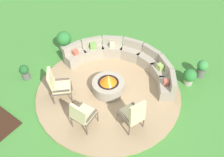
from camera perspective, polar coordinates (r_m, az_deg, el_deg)
name	(u,v)px	position (r m, az deg, el deg)	size (l,w,h in m)	color
ground_plane	(108,92)	(7.86, -0.86, -3.16)	(24.00, 24.00, 0.00)	#478C38
patio_circle	(108,91)	(7.84, -0.87, -3.01)	(4.68, 4.68, 0.06)	tan
fire_pit	(108,85)	(7.63, -0.89, -1.57)	(1.04, 1.04, 0.67)	#9E937F
curved_stone_bench	(125,60)	(8.49, 3.22, 4.48)	(4.04, 2.10, 0.73)	#9E937F
lounge_chair_front_left	(58,85)	(7.38, -12.82, -1.47)	(0.80, 0.83, 1.15)	brown
lounge_chair_front_right	(82,114)	(6.58, -7.14, -8.51)	(0.61, 0.62, 1.04)	brown
lounge_chair_back_left	(133,114)	(6.52, 5.08, -8.49)	(0.77, 0.71, 1.11)	brown
potted_plant_0	(25,72)	(8.60, -20.12, 1.54)	(0.31, 0.31, 0.57)	#605B56
potted_plant_1	(64,41)	(9.38, -11.33, 8.87)	(0.56, 0.56, 0.84)	#A89E8E
potted_plant_2	(190,76)	(8.30, 18.04, 0.51)	(0.44, 0.44, 0.60)	#A89E8E
potted_plant_3	(202,68)	(8.69, 20.68, 2.38)	(0.36, 0.36, 0.67)	#605B56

